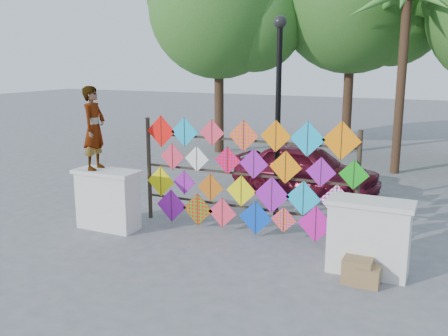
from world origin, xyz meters
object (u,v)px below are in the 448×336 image
at_px(kite_rack, 247,178).
at_px(vendor_woman, 94,128).
at_px(sedan, 306,169).
at_px(lamppost, 278,100).

bearing_deg(kite_rack, vendor_woman, -163.09).
bearing_deg(kite_rack, sedan, 86.62).
relative_size(kite_rack, vendor_woman, 2.80).
bearing_deg(vendor_woman, sedan, -44.56).
relative_size(vendor_woman, lamppost, 0.39).
height_order(kite_rack, vendor_woman, vendor_woman).
bearing_deg(kite_rack, lamppost, 80.87).
xyz_separation_m(sedan, lamppost, (-0.01, -2.36, 2.02)).
height_order(kite_rack, lamppost, lamppost).
distance_m(kite_rack, lamppost, 1.97).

